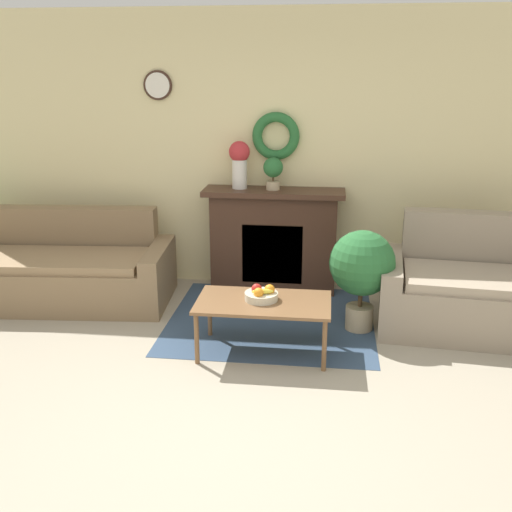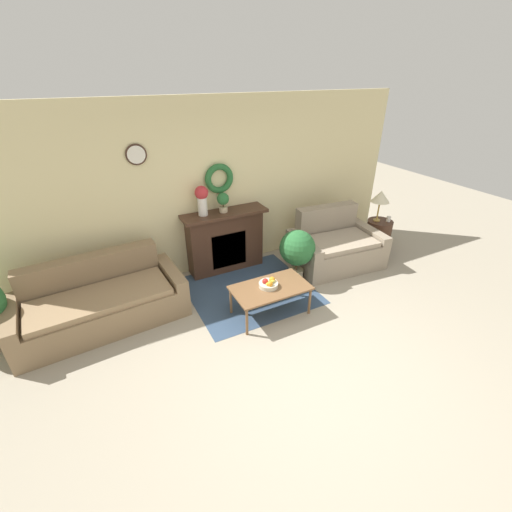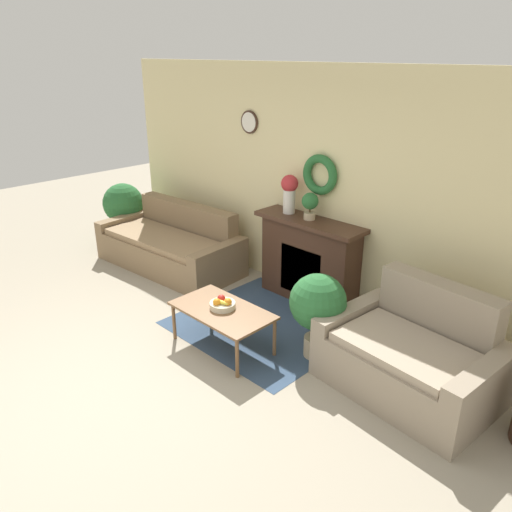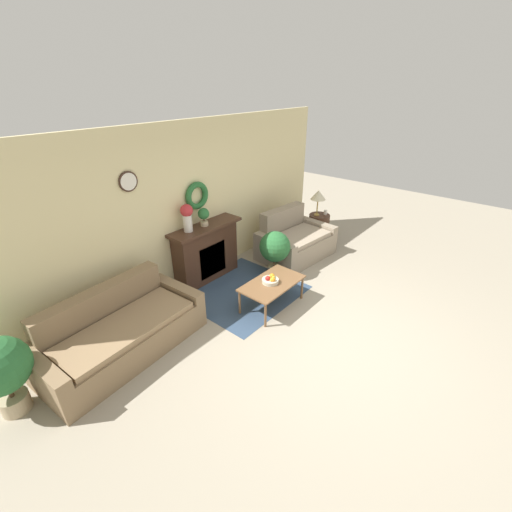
{
  "view_description": "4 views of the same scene",
  "coord_description": "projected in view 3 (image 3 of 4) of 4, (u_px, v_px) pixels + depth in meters",
  "views": [
    {
      "loc": [
        0.59,
        -3.1,
        2.15
      ],
      "look_at": [
        0.02,
        1.55,
        0.67
      ],
      "focal_mm": 42.0,
      "sensor_mm": 36.0,
      "label": 1
    },
    {
      "loc": [
        -1.79,
        -2.13,
        2.99
      ],
      "look_at": [
        0.16,
        1.65,
        0.66
      ],
      "focal_mm": 24.0,
      "sensor_mm": 36.0,
      "label": 2
    },
    {
      "loc": [
        3.44,
        -1.71,
        2.81
      ],
      "look_at": [
        0.13,
        1.65,
        0.86
      ],
      "focal_mm": 35.0,
      "sensor_mm": 36.0,
      "label": 3
    },
    {
      "loc": [
        -3.48,
        -1.54,
        3.23
      ],
      "look_at": [
        -0.07,
        1.33,
        0.92
      ],
      "focal_mm": 24.0,
      "sensor_mm": 36.0,
      "label": 4
    }
  ],
  "objects": [
    {
      "name": "fireplace",
      "position": [
        309.0,
        260.0,
        5.89
      ],
      "size": [
        1.37,
        0.41,
        1.03
      ],
      "color": "#42281C",
      "rests_on": "ground_plane"
    },
    {
      "name": "wall_back",
      "position": [
        318.0,
        187.0,
        5.76
      ],
      "size": [
        6.8,
        0.16,
        2.7
      ],
      "color": "beige",
      "rests_on": "ground_plane"
    },
    {
      "name": "fruit_bowl",
      "position": [
        222.0,
        304.0,
        4.96
      ],
      "size": [
        0.26,
        0.26,
        0.12
      ],
      "color": "beige",
      "rests_on": "coffee_table"
    },
    {
      "name": "potted_plant_floor_by_couch",
      "position": [
        123.0,
        206.0,
        7.67
      ],
      "size": [
        0.62,
        0.62,
        0.94
      ],
      "color": "tan",
      "rests_on": "ground_plane"
    },
    {
      "name": "couch_left",
      "position": [
        172.0,
        246.0,
        6.93
      ],
      "size": [
        2.17,
        1.11,
        0.84
      ],
      "rotation": [
        0.0,
        0.0,
        0.08
      ],
      "color": "#846B4C",
      "rests_on": "ground_plane"
    },
    {
      "name": "loveseat_right",
      "position": [
        412.0,
        357.0,
        4.38
      ],
      "size": [
        1.54,
        1.11,
        0.94
      ],
      "rotation": [
        0.0,
        0.0,
        -0.09
      ],
      "color": "gray",
      "rests_on": "ground_plane"
    },
    {
      "name": "vase_on_mantel_left",
      "position": [
        289.0,
        191.0,
        5.82
      ],
      "size": [
        0.2,
        0.2,
        0.46
      ],
      "color": "silver",
      "rests_on": "fireplace"
    },
    {
      "name": "floor_rug",
      "position": [
        266.0,
        324.0,
        5.53
      ],
      "size": [
        1.8,
        1.68,
        0.01
      ],
      "color": "#334760",
      "rests_on": "ground_plane"
    },
    {
      "name": "coffee_table",
      "position": [
        222.0,
        313.0,
        4.97
      ],
      "size": [
        1.04,
        0.58,
        0.43
      ],
      "color": "brown",
      "rests_on": "ground_plane"
    },
    {
      "name": "ground_plane",
      "position": [
        116.0,
        392.0,
        4.43
      ],
      "size": [
        16.0,
        16.0,
        0.0
      ],
      "primitive_type": "plane",
      "color": "#9E937F"
    },
    {
      "name": "potted_plant_floor_by_loveseat",
      "position": [
        318.0,
        305.0,
        4.76
      ],
      "size": [
        0.55,
        0.55,
        0.87
      ],
      "color": "tan",
      "rests_on": "ground_plane"
    },
    {
      "name": "potted_plant_on_mantel",
      "position": [
        310.0,
        204.0,
        5.63
      ],
      "size": [
        0.19,
        0.19,
        0.31
      ],
      "color": "tan",
      "rests_on": "fireplace"
    }
  ]
}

